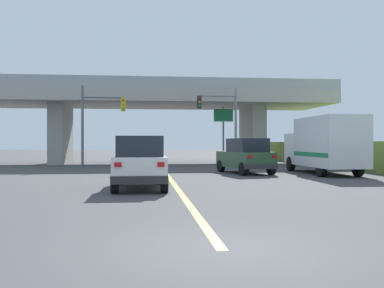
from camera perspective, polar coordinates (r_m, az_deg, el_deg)
The scene contains 9 objects.
ground at distance 38.82m, azimuth -4.29°, elevation -2.46°, with size 160.00×160.00×0.00m, color #424244.
overpass_bridge at distance 38.91m, azimuth -4.29°, elevation 4.87°, with size 29.14×8.82×6.92m.
lane_divider_stripe at distance 21.47m, azimuth -2.76°, elevation -4.56°, with size 0.20×28.47×0.01m, color yellow.
suv_lead at distance 17.20m, azimuth -6.68°, elevation -2.36°, with size 1.99×4.38×2.02m.
suv_crossing at distance 25.74m, azimuth 6.90°, elevation -1.53°, with size 2.76×4.67×2.02m.
box_truck at distance 26.24m, azimuth 16.64°, elevation -0.07°, with size 2.33×7.11×3.20m.
traffic_signal_nearside at distance 33.54m, azimuth 4.02°, elevation 3.57°, with size 3.03×0.36×5.88m.
traffic_signal_farside at distance 32.30m, azimuth -12.12°, elevation 3.46°, with size 3.11×0.36×5.83m.
highway_sign at distance 36.40m, azimuth 4.05°, elevation 2.87°, with size 1.63×0.17×4.74m.
Camera 1 is at (-1.27, -7.12, 1.77)m, focal length 41.55 mm.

